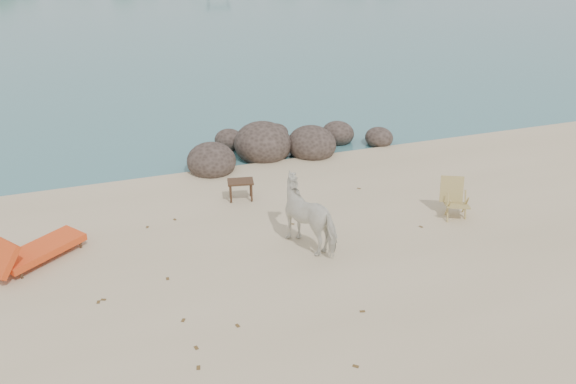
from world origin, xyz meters
name	(u,v)px	position (x,y,z in m)	size (l,w,h in m)	color
boulders	(276,146)	(1.31, 6.57, 0.25)	(6.51, 3.07, 1.28)	#2E251F
cow	(312,215)	(0.44, 1.34, 0.71)	(0.77, 1.69, 1.43)	white
side_table	(241,191)	(-0.45, 3.87, 0.25)	(0.63, 0.41, 0.51)	#352415
lounge_chair	(42,246)	(-4.98, 2.56, 0.32)	(2.10, 0.74, 0.63)	#EC4F1B
deck_chair	(457,201)	(4.08, 1.36, 0.45)	(0.58, 0.64, 0.91)	tan
dead_leaves	(236,291)	(-1.50, 0.20, 0.01)	(7.36, 6.80, 0.00)	brown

